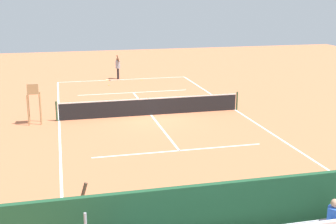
{
  "coord_description": "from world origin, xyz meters",
  "views": [
    {
      "loc": [
        4.82,
        23.82,
        6.58
      ],
      "look_at": [
        0.0,
        4.0,
        1.2
      ],
      "focal_mm": 48.27,
      "sensor_mm": 36.0,
      "label": 1
    }
  ],
  "objects": [
    {
      "name": "ground_plane",
      "position": [
        0.0,
        0.0,
        0.0
      ],
      "size": [
        60.0,
        60.0,
        0.0
      ],
      "primitive_type": "plane",
      "color": "#CC7047"
    },
    {
      "name": "court_line_markings",
      "position": [
        0.0,
        -0.04,
        0.0
      ],
      "size": [
        10.1,
        22.2,
        0.01
      ],
      "color": "white",
      "rests_on": "ground"
    },
    {
      "name": "tennis_net",
      "position": [
        0.0,
        0.0,
        0.5
      ],
      "size": [
        10.3,
        0.1,
        1.07
      ],
      "color": "black",
      "rests_on": "ground"
    },
    {
      "name": "backdrop_wall",
      "position": [
        0.0,
        14.0,
        1.0
      ],
      "size": [
        18.0,
        0.16,
        2.0
      ],
      "primitive_type": "cube",
      "color": "#1E4C2D",
      "rests_on": "ground"
    },
    {
      "name": "umpire_chair",
      "position": [
        6.2,
        0.26,
        1.31
      ],
      "size": [
        0.67,
        0.67,
        2.14
      ],
      "color": "#A88456",
      "rests_on": "ground"
    },
    {
      "name": "tennis_player",
      "position": [
        0.33,
        -11.36,
        1.02
      ],
      "size": [
        0.36,
        0.53,
        1.93
      ],
      "color": "black",
      "rests_on": "ground"
    },
    {
      "name": "tennis_racket",
      "position": [
        1.19,
        -11.07,
        0.01
      ],
      "size": [
        0.47,
        0.55,
        0.03
      ],
      "color": "black",
      "rests_on": "ground"
    },
    {
      "name": "tennis_ball_near",
      "position": [
        -1.36,
        -10.3,
        0.03
      ],
      "size": [
        0.07,
        0.07,
        0.07
      ],
      "primitive_type": "sphere",
      "color": "#CCDB33",
      "rests_on": "ground"
    },
    {
      "name": "tennis_ball_far",
      "position": [
        1.34,
        -8.9,
        0.03
      ],
      "size": [
        0.07,
        0.07,
        0.07
      ],
      "primitive_type": "sphere",
      "color": "#CCDB33",
      "rests_on": "ground"
    },
    {
      "name": "line_judge",
      "position": [
        4.39,
        13.23,
        1.02
      ],
      "size": [
        0.4,
        0.55,
        1.93
      ],
      "color": "#232328",
      "rests_on": "ground"
    }
  ]
}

